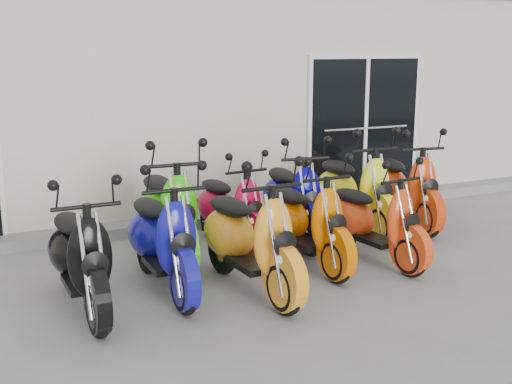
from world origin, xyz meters
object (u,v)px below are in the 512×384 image
scooter_front_blue (162,224)px  scooter_back_extra (405,176)px  scooter_back_blue (292,187)px  scooter_back_green (167,198)px  scooter_back_red (230,197)px  scooter_front_black (79,241)px  scooter_back_yellow (354,179)px  scooter_front_red (374,209)px  scooter_front_orange_b (305,209)px  scooter_front_orange_a (249,223)px

scooter_front_blue → scooter_back_extra: size_ratio=1.00×
scooter_back_blue → scooter_back_extra: bearing=8.4°
scooter_back_green → scooter_back_red: size_ratio=1.18×
scooter_front_black → scooter_back_red: 2.37m
scooter_back_green → scooter_back_yellow: scooter_back_green is taller
scooter_front_blue → scooter_back_red: scooter_front_blue is taller
scooter_front_blue → scooter_back_extra: same height
scooter_back_red → scooter_back_yellow: scooter_back_yellow is taller
scooter_back_red → scooter_front_blue: bearing=-144.4°
scooter_back_red → scooter_back_green: bearing=-175.9°
scooter_front_black → scooter_back_red: (2.03, 1.23, -0.05)m
scooter_back_yellow → scooter_back_extra: 0.85m
scooter_back_extra → scooter_back_red: bearing=-173.7°
scooter_front_blue → scooter_front_red: (2.45, -0.16, -0.07)m
scooter_front_red → scooter_back_extra: (1.30, 1.13, 0.07)m
scooter_front_orange_b → scooter_front_red: size_ratio=1.06×
scooter_front_red → scooter_back_yellow: (0.45, 1.08, 0.10)m
scooter_front_orange_b → scooter_front_red: 0.81m
scooter_back_blue → scooter_front_orange_b: bearing=-101.8°
scooter_front_black → scooter_front_blue: 0.85m
scooter_back_green → scooter_back_blue: (1.66, 0.06, -0.04)m
scooter_front_black → scooter_back_blue: scooter_back_blue is taller
scooter_front_black → scooter_back_blue: bearing=20.4°
scooter_front_orange_a → scooter_back_blue: 1.83m
scooter_front_blue → scooter_back_green: size_ratio=0.94×
scooter_front_blue → scooter_back_yellow: scooter_back_yellow is taller
scooter_front_red → scooter_back_red: bearing=129.0°
scooter_front_orange_b → scooter_back_green: bearing=144.5°
scooter_front_orange_a → scooter_back_yellow: bearing=27.6°
scooter_front_orange_b → scooter_front_red: scooter_front_orange_b is taller
scooter_front_orange_a → scooter_back_blue: size_ratio=1.03×
scooter_front_orange_a → scooter_front_black: bearing=167.9°
scooter_back_green → scooter_back_extra: (3.40, 0.06, -0.04)m
scooter_front_orange_a → scooter_front_orange_b: bearing=22.2°
scooter_front_orange_a → scooter_back_extra: bearing=20.5°
scooter_back_green → scooter_back_yellow: 2.55m
scooter_back_green → scooter_back_red: (0.85, 0.15, -0.11)m
scooter_back_yellow → scooter_front_red: bearing=-110.4°
scooter_back_yellow → scooter_front_orange_a: bearing=-145.9°
scooter_front_orange_b → scooter_back_red: 1.12m
scooter_front_black → scooter_back_yellow: scooter_back_yellow is taller
scooter_front_black → scooter_front_orange_b: size_ratio=1.02×
scooter_front_black → scooter_front_orange_b: bearing=3.6°
scooter_front_orange_b → scooter_back_extra: 2.28m
scooter_front_red → scooter_back_blue: (-0.44, 1.13, 0.07)m
scooter_front_red → scooter_back_green: scooter_back_green is taller
scooter_front_blue → scooter_front_orange_b: bearing=1.8°
scooter_back_yellow → scooter_back_blue: bearing=179.5°
scooter_front_black → scooter_front_orange_a: bearing=-9.3°
scooter_front_red → scooter_front_blue: bearing=169.7°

